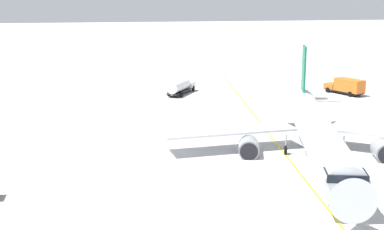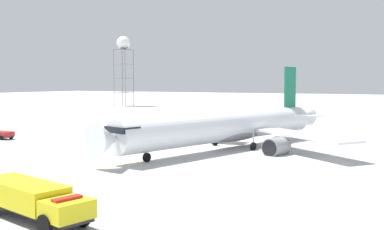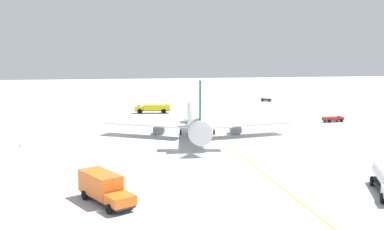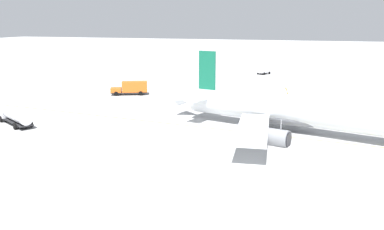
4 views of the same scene
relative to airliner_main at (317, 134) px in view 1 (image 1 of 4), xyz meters
name	(u,v)px [view 1 (image 1 of 4)]	position (x,y,z in m)	size (l,w,h in m)	color
ground_plane	(311,158)	(-0.50, 0.17, -2.99)	(600.00, 600.00, 0.00)	#B2B2B2
airliner_main	(317,134)	(0.00, 0.00, 0.00)	(36.94, 43.74, 12.06)	silver
fuel_tanker_truck	(180,86)	(-9.72, 44.34, -1.41)	(6.84, 9.60, 2.87)	#232326
catering_truck_truck	(346,86)	(21.66, 38.78, -1.32)	(5.66, 8.63, 3.10)	#232326
taxiway_centreline	(284,153)	(-3.00, 2.69, -2.99)	(13.63, 125.41, 0.01)	yellow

